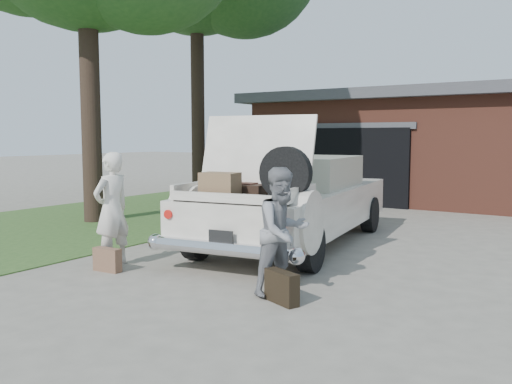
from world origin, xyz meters
The scene contains 8 objects.
ground centered at (0.00, 0.00, 0.00)m, with size 90.00×90.00×0.00m, color gray.
grass_strip centered at (-5.50, 3.00, 0.01)m, with size 6.00×16.00×0.02m, color #2D4C1E.
house centered at (0.98, 11.47, 1.67)m, with size 12.80×7.80×3.30m.
sedan centered at (-0.18, 2.13, 0.82)m, with size 2.92×5.84×2.29m.
woman_left centered at (-1.68, -0.82, 0.87)m, with size 0.63×0.41×1.73m, color silver.
woman_right centered at (1.26, -0.71, 0.79)m, with size 0.77×0.60×1.59m, color gray.
suitcase_left centered at (-1.47, -1.11, 0.17)m, with size 0.45×0.14×0.34m, color brown.
suitcase_right centered at (1.43, -1.03, 0.19)m, with size 0.49×0.16×0.38m, color black.
Camera 1 is at (4.58, -6.40, 1.96)m, focal length 38.00 mm.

